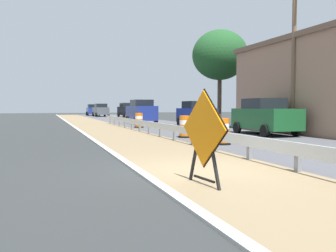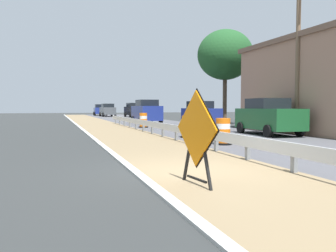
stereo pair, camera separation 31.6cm
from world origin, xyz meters
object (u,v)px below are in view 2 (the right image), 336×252
Objects in this scene: car_lead_near_lane at (100,110)px; car_lead_far_lane at (146,112)px; car_mid_far_lane at (201,114)px; warning_sign_diamond at (196,133)px; car_trailing_far_lane at (108,110)px; car_distant_a at (134,110)px; traffic_barrel_close at (187,128)px; car_trailing_near_lane at (268,117)px; utility_pole_near at (298,57)px; traffic_barrel_nearest at (223,133)px; traffic_barrel_mid at (143,121)px.

car_lead_near_lane is 30.16m from car_lead_far_lane.
warning_sign_diamond is at bearing -25.61° from car_mid_far_lane.
car_trailing_far_lane is at bearing -175.17° from car_lead_near_lane.
car_lead_far_lane is 19.48m from car_distant_a.
warning_sign_diamond is at bearing -13.19° from car_distant_a.
traffic_barrel_close is 14.71m from car_lead_far_lane.
car_lead_far_lane is (5.36, 24.48, 0.03)m from warning_sign_diamond.
car_trailing_near_lane is 3.55m from utility_pole_near.
car_distant_a is at bearing -177.89° from car_trailing_near_lane.
car_trailing_far_lane is (1.61, 38.10, 0.50)m from traffic_barrel_close.
car_lead_near_lane is at bearing 88.34° from traffic_barrel_close.
utility_pole_near is at bearing 27.31° from traffic_barrel_nearest.
utility_pole_near is at bearing -2.95° from traffic_barrel_close.
traffic_barrel_close is 4.91m from car_trailing_near_lane.
car_mid_far_lane is (2.92, -5.62, -0.09)m from car_lead_far_lane.
traffic_barrel_mid is 0.13× the size of utility_pole_near.
car_lead_near_lane is at bearing 0.59° from car_lead_far_lane.
utility_pole_near reaches higher than car_trailing_far_lane.
car_mid_far_lane is (-0.25, 8.72, -0.02)m from car_trailing_near_lane.
car_lead_far_lane reaches higher than traffic_barrel_close.
traffic_barrel_mid is 0.25× the size of car_trailing_far_lane.
car_distant_a is (3.51, -10.93, 0.08)m from car_lead_near_lane.
car_trailing_far_lane reaches higher than traffic_barrel_mid.
traffic_barrel_nearest is 13.18m from car_mid_far_lane.
traffic_barrel_mid is 0.24× the size of car_trailing_near_lane.
traffic_barrel_close is 0.25× the size of car_trailing_far_lane.
traffic_barrel_mid is 9.80m from car_trailing_near_lane.
car_lead_near_lane reaches higher than warning_sign_diamond.
traffic_barrel_nearest is 1.00× the size of traffic_barrel_mid.
traffic_barrel_nearest is at bearing -21.42° from car_mid_far_lane.
warning_sign_diamond is at bearing 167.46° from car_lead_far_lane.
car_lead_near_lane is at bearing -164.43° from car_distant_a.
car_mid_far_lane reaches higher than traffic_barrel_mid.
car_distant_a reaches higher than traffic_barrel_close.
traffic_barrel_close is 0.24× the size of car_lead_far_lane.
car_lead_far_lane is at bearing -165.54° from car_trailing_near_lane.
car_trailing_near_lane is (4.94, -8.45, 0.51)m from traffic_barrel_mid.
car_lead_near_lane is 0.53× the size of utility_pole_near.
car_mid_far_lane is (4.63, 8.98, 0.49)m from traffic_barrel_close.
car_distant_a is at bearing 177.68° from car_mid_far_lane.
car_lead_far_lane reaches higher than car_trailing_near_lane.
car_lead_near_lane is 1.05× the size of car_mid_far_lane.
traffic_barrel_nearest is 18.11m from car_lead_far_lane.
car_trailing_near_lane is 8.72m from car_mid_far_lane.
traffic_barrel_close is 38.14m from car_trailing_far_lane.
car_trailing_far_lane is (-0.10, 23.51, -0.08)m from car_lead_far_lane.
utility_pole_near is (9.92, 9.56, 3.17)m from warning_sign_diamond.
car_trailing_far_lane reaches higher than car_lead_near_lane.
traffic_barrel_mid is (-0.06, 8.71, -0.01)m from traffic_barrel_close.
car_mid_far_lane is at bearing -176.35° from car_trailing_near_lane.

